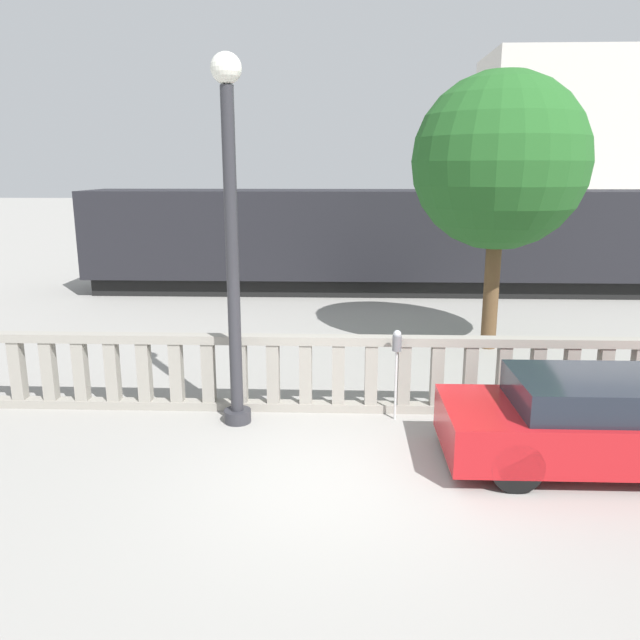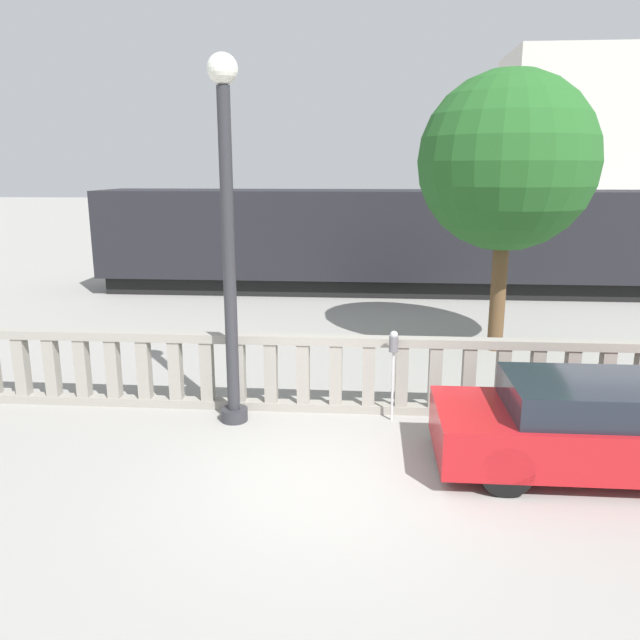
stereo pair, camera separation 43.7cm
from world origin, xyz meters
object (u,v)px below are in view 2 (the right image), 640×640
object	(u,v)px
parked_car	(593,427)
train_near	(476,240)
tree_left	(507,162)
lamppost	(228,227)
parking_meter	(393,351)

from	to	relation	value
parked_car	train_near	xyz separation A→B (m)	(0.40, 12.18, 1.11)
parked_car	train_near	bearing A→B (deg)	83.28
parked_car	tree_left	bearing A→B (deg)	86.66
train_near	tree_left	world-z (taller)	tree_left
parked_car	train_near	distance (m)	12.24
lamppost	parked_car	distance (m)	5.76
parking_meter	tree_left	world-z (taller)	tree_left
lamppost	tree_left	size ratio (longest dim) A/B	0.93
parking_meter	tree_left	xyz separation A→B (m)	(2.41, 4.22, 2.88)
lamppost	tree_left	xyz separation A→B (m)	(4.90, 4.42, 0.98)
parked_car	parking_meter	bearing A→B (deg)	145.18
parking_meter	train_near	size ratio (longest dim) A/B	0.06
lamppost	train_near	world-z (taller)	lamppost
parking_meter	parked_car	size ratio (longest dim) A/B	0.36
tree_left	lamppost	bearing A→B (deg)	-137.98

